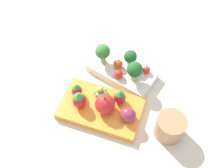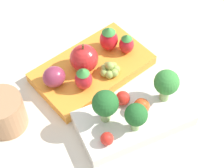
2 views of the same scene
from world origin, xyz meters
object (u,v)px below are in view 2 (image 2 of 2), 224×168
(plum, at_px, (54,77))
(drinking_cup, at_px, (4,113))
(broccoli_floret_0, at_px, (105,104))
(broccoli_floret_2, at_px, (136,115))
(strawberry_0, at_px, (109,38))
(bento_box_savoury, at_px, (134,119))
(bento_box_fruit, at_px, (92,69))
(grape_cluster, at_px, (110,69))
(cherry_tomato_1, at_px, (107,139))
(strawberry_1, at_px, (83,79))
(broccoli_floret_1, at_px, (166,83))
(apple, at_px, (84,58))
(strawberry_2, at_px, (127,44))
(cherry_tomato_0, at_px, (142,106))
(cherry_tomato_2, at_px, (123,98))

(plum, relative_size, drinking_cup, 0.57)
(broccoli_floret_0, height_order, broccoli_floret_2, broccoli_floret_0)
(broccoli_floret_0, distance_m, drinking_cup, 0.16)
(broccoli_floret_0, height_order, strawberry_0, broccoli_floret_0)
(drinking_cup, bearing_deg, bento_box_savoury, 147.19)
(bento_box_fruit, relative_size, grape_cluster, 6.15)
(cherry_tomato_1, distance_m, drinking_cup, 0.17)
(strawberry_1, bearing_deg, plum, -41.34)
(cherry_tomato_1, distance_m, strawberry_1, 0.12)
(broccoli_floret_1, height_order, strawberry_1, broccoli_floret_1)
(apple, relative_size, plum, 1.49)
(grape_cluster, bearing_deg, apple, -47.33)
(broccoli_floret_0, distance_m, strawberry_2, 0.16)
(broccoli_floret_1, bearing_deg, cherry_tomato_0, 0.17)
(broccoli_floret_0, xyz_separation_m, grape_cluster, (-0.06, -0.08, -0.04))
(cherry_tomato_1, bearing_deg, bento_box_fruit, -113.03)
(grape_cluster, relative_size, drinking_cup, 0.52)
(cherry_tomato_2, bearing_deg, cherry_tomato_0, 117.79)
(apple, height_order, plum, apple)
(broccoli_floret_2, relative_size, cherry_tomato_2, 2.28)
(bento_box_fruit, bearing_deg, strawberry_2, 175.83)
(strawberry_0, distance_m, strawberry_2, 0.03)
(apple, relative_size, strawberry_2, 1.40)
(bento_box_fruit, relative_size, cherry_tomato_0, 8.42)
(broccoli_floret_2, relative_size, strawberry_0, 1.05)
(grape_cluster, bearing_deg, strawberry_1, 2.28)
(bento_box_fruit, height_order, apple, apple)
(bento_box_fruit, xyz_separation_m, apple, (0.01, -0.00, 0.03))
(broccoli_floret_2, xyz_separation_m, strawberry_1, (0.02, -0.12, -0.02))
(broccoli_floret_1, relative_size, cherry_tomato_0, 2.40)
(cherry_tomato_1, bearing_deg, strawberry_1, -103.02)
(strawberry_1, xyz_separation_m, drinking_cup, (0.14, -0.02, -0.01))
(bento_box_savoury, xyz_separation_m, cherry_tomato_2, (0.00, -0.03, 0.02))
(broccoli_floret_2, height_order, cherry_tomato_0, broccoli_floret_2)
(bento_box_savoury, xyz_separation_m, broccoli_floret_2, (0.01, 0.02, 0.05))
(broccoli_floret_0, relative_size, drinking_cup, 0.92)
(bento_box_savoury, relative_size, cherry_tomato_2, 8.22)
(cherry_tomato_0, bearing_deg, cherry_tomato_1, 13.52)
(strawberry_0, xyz_separation_m, grape_cluster, (0.03, 0.05, -0.02))
(broccoli_floret_2, relative_size, cherry_tomato_0, 2.08)
(plum, bearing_deg, grape_cluster, 161.08)
(cherry_tomato_2, height_order, strawberry_2, strawberry_2)
(apple, relative_size, grape_cluster, 1.63)
(cherry_tomato_1, relative_size, strawberry_0, 0.40)
(broccoli_floret_2, xyz_separation_m, drinking_cup, (0.16, -0.13, -0.03))
(bento_box_savoury, xyz_separation_m, apple, (0.01, -0.13, 0.03))
(bento_box_fruit, xyz_separation_m, cherry_tomato_1, (0.06, 0.15, 0.02))
(broccoli_floret_2, relative_size, drinking_cup, 0.79)
(drinking_cup, bearing_deg, grape_cluster, 175.70)
(cherry_tomato_0, relative_size, cherry_tomato_2, 1.10)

